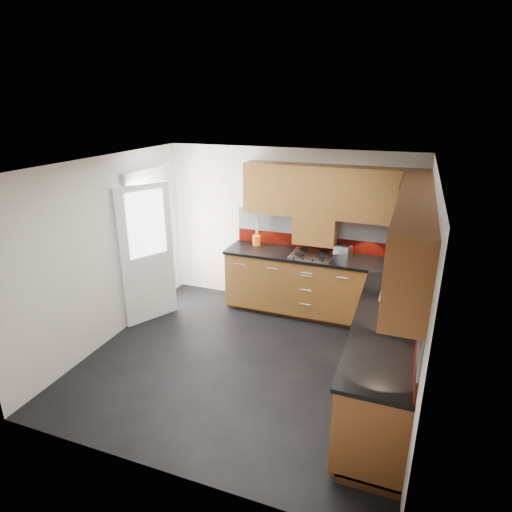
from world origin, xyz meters
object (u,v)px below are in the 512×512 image
at_px(utensil_pot, 257,239).
at_px(toaster, 343,251).
at_px(gas_hob, 312,255).
at_px(food_processor, 394,277).

xyz_separation_m(utensil_pot, toaster, (1.32, -0.05, -0.02)).
height_order(gas_hob, food_processor, food_processor).
height_order(utensil_pot, toaster, utensil_pot).
distance_m(gas_hob, toaster, 0.44).
bearing_deg(utensil_pot, toaster, -1.98).
height_order(toaster, food_processor, food_processor).
distance_m(utensil_pot, toaster, 1.32).
distance_m(utensil_pot, food_processor, 2.25).
distance_m(gas_hob, utensil_pot, 0.92).
relative_size(utensil_pot, food_processor, 1.59).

